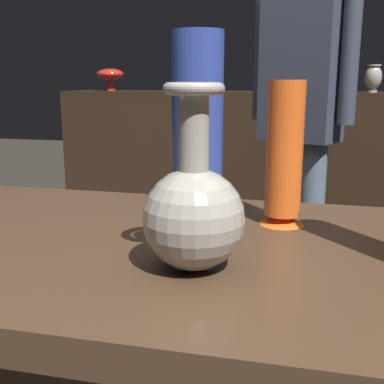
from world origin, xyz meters
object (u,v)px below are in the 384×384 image
Objects in this scene: shelf_vase_far_left at (110,75)px; vase_tall_behind at (284,157)px; shelf_vase_center at (278,73)px; shelf_vase_left at (192,79)px; shelf_vase_right at (373,77)px; vase_centerpiece at (194,210)px; vase_right_accent at (198,124)px; visitor_center_back at (301,103)px.

vase_tall_behind is at bearing -59.76° from shelf_vase_far_left.
shelf_vase_left is (-0.52, 0.05, -0.03)m from shelf_vase_center.
vase_tall_behind is 2.15m from shelf_vase_left.
shelf_vase_far_left is 1.46× the size of shelf_vase_left.
vase_tall_behind is 2.07m from shelf_vase_right.
shelf_vase_left is (0.52, 0.02, -0.02)m from shelf_vase_far_left.
vase_centerpiece is 0.36m from vase_right_accent.
shelf_vase_center is 1.71× the size of shelf_vase_left.
shelf_vase_center is at bearing -174.92° from shelf_vase_right.
vase_right_accent reaches higher than vase_centerpiece.
visitor_center_back reaches higher than shelf_vase_left.
visitor_center_back reaches higher than vase_centerpiece.
shelf_vase_right is at bearing 0.36° from shelf_vase_far_left.
vase_tall_behind is 1.24m from visitor_center_back.
shelf_vase_far_left is 1.43m from visitor_center_back.
shelf_vase_center is 1.30× the size of shelf_vase_right.
shelf_vase_right is 0.89m from visitor_center_back.
shelf_vase_left is 1.05m from visitor_center_back.
shelf_vase_center reaches higher than vase_tall_behind.
shelf_vase_far_left is at bearing 117.28° from vase_right_accent.
vase_tall_behind is 0.73× the size of vase_right_accent.
vase_tall_behind is 2.29× the size of shelf_vase_left.
shelf_vase_center is at bearing -5.72° from shelf_vase_left.
shelf_vase_left is at bearing 1.71° from shelf_vase_far_left.
vase_centerpiece is at bearing -76.52° from shelf_vase_left.
shelf_vase_far_left is at bearing 177.99° from shelf_vase_center.
vase_centerpiece is 1.55× the size of shelf_vase_far_left.
shelf_vase_left is 1.04m from shelf_vase_right.
vase_centerpiece is 2.34m from shelf_vase_right.
shelf_vase_center reaches higher than shelf_vase_left.
shelf_vase_right is (0.56, 1.94, 0.10)m from vase_right_accent.
shelf_vase_far_left is at bearing 120.24° from vase_tall_behind.
shelf_vase_right is at bearing -0.32° from shelf_vase_left.
vase_centerpiece is 1.73× the size of shelf_vase_right.
vase_right_accent is at bearing -76.24° from shelf_vase_left.
vase_right_accent reaches higher than vase_tall_behind.
visitor_center_back is (1.19, -0.79, -0.13)m from shelf_vase_far_left.
shelf_vase_far_left is at bearing 115.17° from vase_centerpiece.
visitor_center_back is at bearing 80.62° from vase_right_accent.
visitor_center_back is at bearing 89.70° from vase_tall_behind.
shelf_vase_right is at bearing 5.08° from shelf_vase_center.
shelf_vase_right reaches higher than vase_centerpiece.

